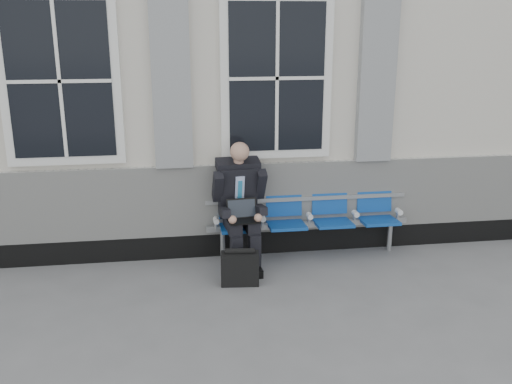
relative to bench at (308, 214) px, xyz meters
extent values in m
plane|color=slate|center=(-0.76, -1.32, -0.55)|extent=(70.00, 70.00, 0.00)
cube|color=beige|center=(-0.76, 2.18, 1.55)|extent=(14.00, 4.00, 4.20)
cube|color=black|center=(-0.76, 0.15, -0.40)|extent=(14.00, 0.10, 0.30)
cube|color=silver|center=(-0.76, 0.14, 0.20)|extent=(14.00, 0.08, 0.90)
cube|color=gray|center=(-1.66, 0.12, 1.85)|extent=(0.45, 0.14, 2.40)
cube|color=gray|center=(0.84, 0.12, 1.85)|extent=(0.45, 0.14, 2.40)
cube|color=white|center=(-2.91, 0.14, 1.70)|extent=(1.35, 0.10, 1.95)
cube|color=black|center=(-2.91, 0.09, 1.70)|extent=(1.15, 0.02, 1.75)
cube|color=white|center=(-0.41, 0.14, 1.70)|extent=(1.35, 0.10, 1.95)
cube|color=black|center=(-0.41, 0.09, 1.70)|extent=(1.15, 0.02, 1.75)
cube|color=#9EA0A3|center=(0.00, -0.02, -0.13)|extent=(2.60, 0.07, 0.07)
cube|color=#9EA0A3|center=(0.00, 0.10, 0.18)|extent=(2.60, 0.05, 0.05)
cylinder|color=#9EA0A3|center=(-1.10, -0.02, -0.36)|extent=(0.06, 0.06, 0.39)
cylinder|color=#9EA0A3|center=(1.10, -0.02, -0.36)|extent=(0.06, 0.06, 0.39)
cube|color=#09409A|center=(-0.90, -0.10, -0.10)|extent=(0.46, 0.42, 0.07)
cube|color=#09409A|center=(-0.90, 0.11, 0.16)|extent=(0.46, 0.10, 0.40)
cube|color=#09409A|center=(-0.30, -0.10, -0.10)|extent=(0.46, 0.42, 0.07)
cube|color=#09409A|center=(-0.30, 0.11, 0.16)|extent=(0.46, 0.10, 0.40)
cube|color=#09409A|center=(0.30, -0.10, -0.10)|extent=(0.46, 0.42, 0.07)
cube|color=#09409A|center=(0.30, 0.11, 0.16)|extent=(0.46, 0.10, 0.40)
cube|color=#09409A|center=(0.90, -0.10, -0.10)|extent=(0.46, 0.42, 0.07)
cube|color=#09409A|center=(0.90, 0.11, 0.16)|extent=(0.46, 0.10, 0.40)
cylinder|color=white|center=(-1.18, -0.07, 0.00)|extent=(0.07, 0.12, 0.07)
cylinder|color=white|center=(-0.60, -0.07, 0.00)|extent=(0.07, 0.12, 0.07)
cylinder|color=white|center=(0.00, -0.07, 0.00)|extent=(0.07, 0.12, 0.07)
cylinder|color=white|center=(0.60, -0.07, 0.00)|extent=(0.07, 0.12, 0.07)
cylinder|color=white|center=(1.18, -0.07, 0.00)|extent=(0.07, 0.12, 0.07)
cube|color=black|center=(-0.97, -0.54, -0.50)|extent=(0.14, 0.29, 0.10)
cube|color=black|center=(-0.75, -0.52, -0.50)|extent=(0.14, 0.29, 0.10)
cube|color=black|center=(-0.97, -0.47, -0.31)|extent=(0.14, 0.15, 0.47)
cube|color=black|center=(-0.75, -0.45, -0.31)|extent=(0.14, 0.15, 0.47)
cube|color=black|center=(-0.99, -0.23, 0.00)|extent=(0.19, 0.50, 0.15)
cube|color=black|center=(-0.77, -0.21, 0.00)|extent=(0.19, 0.50, 0.15)
cube|color=black|center=(-0.90, 0.00, 0.36)|extent=(0.49, 0.41, 0.69)
cube|color=#BDCAF8|center=(-0.89, -0.13, 0.38)|extent=(0.12, 0.11, 0.39)
cube|color=#2887BB|center=(-0.89, -0.14, 0.36)|extent=(0.06, 0.09, 0.33)
cube|color=black|center=(-0.90, -0.03, 0.69)|extent=(0.55, 0.30, 0.16)
cylinder|color=tan|center=(-0.89, -0.09, 0.76)|extent=(0.12, 0.12, 0.11)
sphere|color=tan|center=(-0.89, -0.15, 0.87)|extent=(0.23, 0.23, 0.23)
cube|color=black|center=(-1.16, -0.13, 0.44)|extent=(0.13, 0.32, 0.41)
cube|color=black|center=(-0.63, -0.09, 0.44)|extent=(0.13, 0.32, 0.41)
cube|color=black|center=(-1.10, -0.33, 0.18)|extent=(0.13, 0.35, 0.15)
cube|color=black|center=(-0.66, -0.29, 0.18)|extent=(0.13, 0.35, 0.15)
sphere|color=tan|center=(-1.02, -0.47, 0.14)|extent=(0.10, 0.10, 0.10)
sphere|color=tan|center=(-0.71, -0.45, 0.14)|extent=(0.10, 0.10, 0.10)
cube|color=black|center=(-0.87, -0.37, 0.08)|extent=(0.38, 0.28, 0.02)
cube|color=black|center=(-0.88, -0.25, 0.20)|extent=(0.37, 0.13, 0.23)
cube|color=black|center=(-0.88, -0.26, 0.20)|extent=(0.33, 0.10, 0.20)
cube|color=black|center=(-0.97, -0.76, -0.36)|extent=(0.45, 0.22, 0.38)
cylinder|color=black|center=(-0.97, -0.76, -0.14)|extent=(0.34, 0.10, 0.07)
camera|label=1|loc=(-1.64, -6.70, 2.33)|focal=40.00mm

